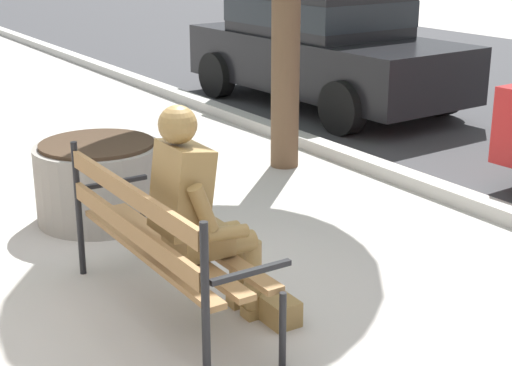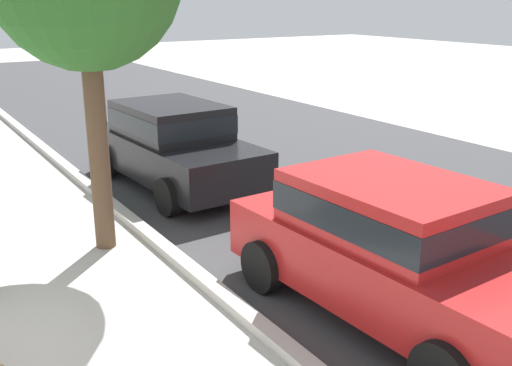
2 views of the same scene
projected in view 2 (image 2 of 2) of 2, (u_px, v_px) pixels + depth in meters
street_surface at (471, 222)px, 9.46m from camera, size 60.00×9.00×0.01m
curb_stone at (219, 292)px, 7.08m from camera, size 60.00×0.20×0.12m
parked_car_black at (174, 143)px, 11.06m from camera, size 4.18×2.08×1.56m
parked_car_red at (394, 244)px, 6.49m from camera, size 4.18×2.08×1.56m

